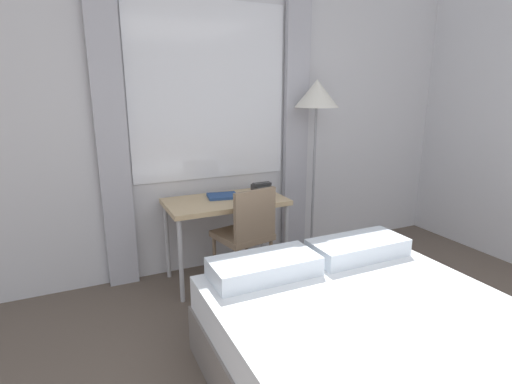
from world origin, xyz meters
The scene contains 7 objects.
wall_back_with_window centered at (-0.02, 3.22, 1.35)m, with size 5.79×0.13×2.70m.
desk centered at (-0.20, 2.87, 0.65)m, with size 1.01×0.55×0.72m.
desk_chair centered at (-0.11, 2.61, 0.52)m, with size 0.47×0.47×0.88m.
bed centered at (0.03, 1.11, 0.26)m, with size 1.60×1.90×0.63m.
standing_lamp centered at (0.73, 2.94, 1.49)m, with size 0.40×0.40×1.71m.
telephone centered at (0.14, 2.85, 0.78)m, with size 0.16×0.18×0.12m.
book centered at (-0.19, 2.95, 0.74)m, with size 0.28×0.23×0.02m.
Camera 1 is at (-1.33, -0.19, 1.64)m, focal length 28.00 mm.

